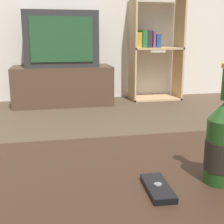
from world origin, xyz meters
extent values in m
cube|color=#332116|center=(0.00, 0.00, 0.38)|extent=(1.10, 0.74, 0.04)
cylinder|color=black|center=(0.49, 0.31, 0.18)|extent=(0.07, 0.07, 0.36)
cube|color=#4C3828|center=(0.04, 2.73, 0.20)|extent=(1.03, 0.44, 0.41)
cube|color=#2D2D2D|center=(0.04, 2.73, 0.68)|extent=(0.73, 0.41, 0.55)
cube|color=#234C2D|center=(0.04, 2.52, 0.68)|extent=(0.60, 0.01, 0.43)
cube|color=tan|center=(0.82, 2.81, 0.58)|extent=(0.02, 0.30, 1.16)
cube|color=tan|center=(1.37, 2.81, 0.58)|extent=(0.02, 0.30, 1.16)
cube|color=tan|center=(1.10, 2.81, 0.01)|extent=(0.57, 0.30, 0.02)
cube|color=tan|center=(1.10, 2.81, 0.58)|extent=(0.57, 0.30, 0.02)
cube|color=#B7932D|center=(0.87, 2.81, 0.67)|extent=(0.06, 0.21, 0.16)
cube|color=#236B38|center=(0.94, 2.81, 0.68)|extent=(0.05, 0.21, 0.18)
cube|color=#2D2828|center=(0.99, 2.81, 0.68)|extent=(0.05, 0.21, 0.19)
cube|color=#7F3875|center=(1.04, 2.81, 0.68)|extent=(0.03, 0.21, 0.17)
cube|color=navy|center=(1.09, 2.81, 0.66)|extent=(0.05, 0.21, 0.14)
cylinder|color=#1E4219|center=(0.28, 0.00, 0.47)|extent=(0.07, 0.07, 0.15)
cylinder|color=black|center=(0.28, 0.00, 0.47)|extent=(0.08, 0.08, 0.07)
cone|color=#1E4219|center=(0.28, 0.00, 0.57)|extent=(0.07, 0.07, 0.04)
cube|color=black|center=(0.12, -0.01, 0.41)|extent=(0.05, 0.12, 0.01)
cylinder|color=slate|center=(0.12, -0.01, 0.42)|extent=(0.02, 0.02, 0.00)
camera|label=1|loc=(-0.09, -0.59, 0.73)|focal=50.00mm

